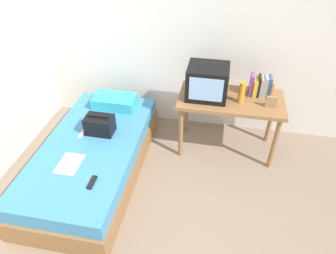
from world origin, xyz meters
The scene contains 13 objects.
ground_plane centered at (0.00, 0.00, 0.00)m, with size 8.00×8.00×0.00m, color #84705B.
wall_back centered at (0.00, 2.00, 1.30)m, with size 5.20×0.10×2.60m, color silver.
bed centered at (-0.94, 0.78, 0.21)m, with size 1.00×2.00×0.43m.
desk centered at (0.48, 1.48, 0.63)m, with size 1.16×0.60×0.72m.
tv centered at (0.20, 1.48, 0.90)m, with size 0.44×0.39×0.36m.
water_bottle centered at (0.58, 1.42, 0.84)m, with size 0.07×0.07×0.24m, color orange.
book_row centered at (0.78, 1.62, 0.83)m, with size 0.25×0.16×0.24m.
picture_frame centered at (0.89, 1.38, 0.79)m, with size 0.11×0.02×0.13m, color #9E754C.
pillow centered at (-0.90, 1.50, 0.50)m, with size 0.51×0.30×0.14m, color #33A8B7.
handbag centered at (-0.89, 0.98, 0.53)m, with size 0.30×0.20×0.23m.
magazine centered at (-1.01, 0.44, 0.43)m, with size 0.21×0.29×0.01m, color white.
remote_dark centered at (-0.70, 0.25, 0.44)m, with size 0.04×0.16×0.02m, color black.
remote_silver centered at (-1.08, 0.89, 0.44)m, with size 0.04×0.14×0.02m, color #B7B7BC.
Camera 1 is at (0.34, -1.48, 2.53)m, focal length 32.65 mm.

